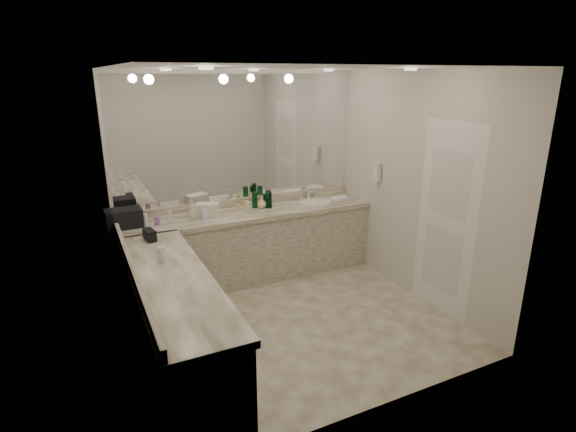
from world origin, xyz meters
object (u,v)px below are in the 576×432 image
black_toiletry_bag (124,218)px  soap_bottle_c (262,202)px  hand_towel (339,199)px  soap_bottle_a (192,209)px  wall_phone (377,172)px  soap_bottle_b (205,212)px  cream_cosmetic_case (207,209)px  sink (316,202)px

black_toiletry_bag → soap_bottle_c: 1.68m
hand_towel → soap_bottle_a: (-2.00, 0.09, 0.10)m
wall_phone → black_toiletry_bag: (-3.04, 0.53, -0.34)m
soap_bottle_b → cream_cosmetic_case: bearing=60.8°
wall_phone → hand_towel: size_ratio=1.04×
sink → cream_cosmetic_case: cream_cosmetic_case is taller
wall_phone → soap_bottle_c: wall_phone is taller
cream_cosmetic_case → sink: bearing=22.2°
sink → soap_bottle_a: (-1.66, 0.04, 0.12)m
sink → soap_bottle_b: 1.53m
sink → soap_bottle_c: soap_bottle_c is taller
wall_phone → soap_bottle_b: wall_phone is taller
black_toiletry_bag → cream_cosmetic_case: black_toiletry_bag is taller
soap_bottle_b → sink: bearing=2.0°
hand_towel → cream_cosmetic_case: bearing=176.9°
cream_cosmetic_case → hand_towel: size_ratio=1.18×
soap_bottle_b → soap_bottle_c: size_ratio=1.14×
wall_phone → hand_towel: bearing=120.9°
cream_cosmetic_case → soap_bottle_c: cream_cosmetic_case is taller
sink → black_toiletry_bag: size_ratio=1.13×
wall_phone → black_toiletry_bag: size_ratio=0.62×
black_toiletry_bag → hand_towel: 2.77m
soap_bottle_b → soap_bottle_c: bearing=8.5°
wall_phone → soap_bottle_a: size_ratio=1.05×
hand_towel → soap_bottle_c: (-1.09, 0.12, 0.06)m
soap_bottle_a → wall_phone: bearing=-13.3°
black_toiletry_bag → cream_cosmetic_case: 0.96m
sink → soap_bottle_b: (-1.53, -0.05, 0.09)m
wall_phone → black_toiletry_bag: wall_phone is taller
sink → soap_bottle_c: bearing=175.2°
soap_bottle_a → soap_bottle_b: (0.13, -0.09, -0.03)m
hand_towel → soap_bottle_a: soap_bottle_a is taller
sink → soap_bottle_c: 0.76m
soap_bottle_a → soap_bottle_b: bearing=-34.0°
black_toiletry_bag → sink: bearing=-0.8°
wall_phone → cream_cosmetic_case: wall_phone is taller
black_toiletry_bag → cream_cosmetic_case: size_ratio=1.42×
soap_bottle_a → soap_bottle_b: soap_bottle_a is taller
black_toiletry_bag → hand_towel: size_ratio=1.68×
sink → cream_cosmetic_case: bearing=178.2°
soap_bottle_a → hand_towel: bearing=-2.5°
wall_phone → soap_bottle_a: wall_phone is taller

